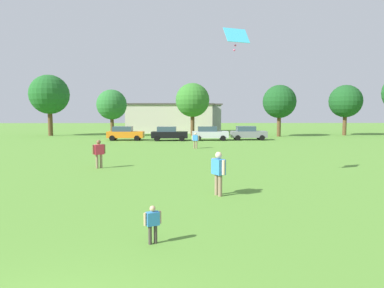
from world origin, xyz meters
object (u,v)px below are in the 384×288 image
bystander_near_trees (99,151)px  child_kite_flyer (153,221)px  kite (236,37)px  tree_far_left (49,95)px  parked_car_silver_2 (209,133)px  bystander_midfield (195,139)px  tree_center_right (279,102)px  adult_bystander (218,170)px  tree_left (112,105)px  tree_center_left (193,100)px  parked_car_black_1 (169,133)px  parked_car_gray_3 (248,133)px  tree_right (346,101)px  parked_car_orange_0 (125,133)px

bystander_near_trees → child_kite_flyer: bearing=-104.8°
kite → tree_far_left: (-22.12, 33.70, -0.99)m
parked_car_silver_2 → bystander_midfield: bearing=-101.4°
kite → parked_car_silver_2: kite is taller
tree_far_left → tree_center_right: tree_far_left is taller
adult_bystander → bystander_midfield: size_ratio=1.19×
bystander_near_trees → tree_left: (-5.30, 28.57, 3.44)m
tree_center_left → child_kite_flyer: bearing=-92.4°
parked_car_black_1 → tree_center_left: 10.11m
parked_car_gray_3 → tree_far_left: 28.97m
parked_car_gray_3 → tree_right: bearing=28.5°
adult_bystander → parked_car_orange_0: (-8.68, 28.19, -0.19)m
kite → tree_right: (20.95, 33.86, -1.92)m
parked_car_silver_2 → tree_center_left: 9.57m
bystander_midfield → parked_car_gray_3: 12.09m
parked_car_orange_0 → parked_car_silver_2: size_ratio=1.00×
child_kite_flyer → tree_center_right: size_ratio=0.14×
adult_bystander → tree_center_left: bearing=152.7°
tree_far_left → parked_car_orange_0: bearing=-35.4°
adult_bystander → parked_car_silver_2: bearing=149.0°
child_kite_flyer → tree_center_left: (1.73, 41.43, 4.52)m
child_kite_flyer → parked_car_gray_3: (8.36, 33.57, 0.28)m
bystander_near_trees → parked_car_gray_3: 24.99m
parked_car_orange_0 → parked_car_black_1: same height
adult_bystander → tree_left: (-11.79, 35.56, 3.40)m
bystander_midfield → tree_far_left: size_ratio=0.17×
bystander_midfield → tree_center_left: (0.04, 17.94, 4.23)m
bystander_midfield → parked_car_silver_2: bearing=-83.4°
kite → tree_center_right: (10.62, 31.64, -2.05)m
parked_car_silver_2 → adult_bystander: bearing=-93.1°
child_kite_flyer → bystander_midfield: (1.68, 23.49, 0.30)m
tree_center_right → parked_car_orange_0: bearing=-161.9°
parked_car_black_1 → tree_center_right: (15.09, 7.20, 4.00)m
adult_bystander → tree_center_left: size_ratio=0.23×
tree_left → tree_right: tree_right is taller
adult_bystander → parked_car_gray_3: (6.24, 28.50, -0.19)m
parked_car_black_1 → tree_center_right: 17.19m
parked_car_black_1 → tree_right: (25.42, 9.42, 4.13)m
parked_car_silver_2 → tree_right: 22.86m
tree_center_left → tree_right: (22.46, 0.74, -0.12)m
bystander_midfield → parked_car_orange_0: 12.78m
adult_bystander → parked_car_orange_0: 29.50m
bystander_near_trees → tree_right: size_ratio=0.23×
tree_center_right → tree_right: tree_right is taller
child_kite_flyer → tree_left: 41.95m
parked_car_black_1 → bystander_midfield: bearing=-72.5°
bystander_near_trees → kite: (7.60, -3.75, 5.90)m
adult_bystander → tree_center_right: size_ratio=0.24×
parked_car_gray_3 → tree_center_right: (5.49, 6.37, 4.00)m
child_kite_flyer → tree_far_left: size_ratio=0.11×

